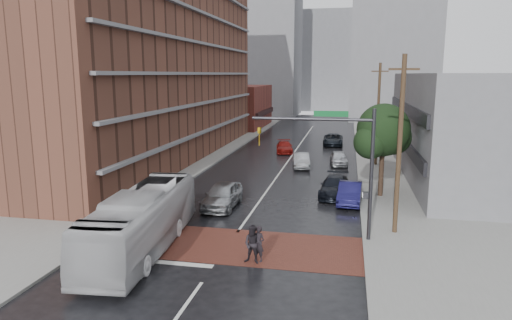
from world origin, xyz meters
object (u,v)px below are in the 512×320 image
(car_travel_a, at_px, (222,195))
(car_parked_near, at_px, (350,193))
(pedestrian_b, at_px, (253,244))
(car_travel_b, at_px, (301,160))
(suv_travel, at_px, (333,140))
(car_travel_c, at_px, (284,147))
(car_parked_far, at_px, (339,158))
(transit_bus, at_px, (142,221))
(pedestrian_a, at_px, (259,244))
(car_parked_mid, at_px, (335,186))

(car_travel_a, height_order, car_parked_near, car_travel_a)
(pedestrian_b, relative_size, car_travel_b, 0.44)
(suv_travel, bearing_deg, car_travel_c, -130.23)
(car_travel_c, height_order, car_parked_far, car_parked_far)
(transit_bus, bearing_deg, pedestrian_a, -7.02)
(pedestrian_b, bearing_deg, car_parked_mid, 81.52)
(pedestrian_a, xyz_separation_m, suv_travel, (2.24, 37.71, -0.16))
(transit_bus, distance_m, car_travel_b, 23.41)
(transit_bus, relative_size, car_parked_near, 2.53)
(pedestrian_b, distance_m, suv_travel, 38.07)
(car_travel_b, xyz_separation_m, car_parked_mid, (3.53, -9.93, 0.01))
(transit_bus, height_order, pedestrian_b, transit_bus)
(car_parked_mid, height_order, car_parked_far, car_parked_mid)
(car_travel_a, height_order, suv_travel, car_travel_a)
(car_parked_far, bearing_deg, suv_travel, 89.19)
(car_parked_near, height_order, car_parked_mid, car_parked_near)
(pedestrian_a, distance_m, car_parked_far, 25.15)
(car_travel_c, relative_size, car_parked_near, 1.00)
(transit_bus, xyz_separation_m, car_parked_near, (10.41, 11.00, -0.84))
(pedestrian_a, height_order, car_parked_near, pedestrian_a)
(pedestrian_b, bearing_deg, car_travel_c, 101.33)
(pedestrian_b, bearing_deg, car_parked_far, 88.32)
(car_travel_c, distance_m, car_parked_far, 8.92)
(pedestrian_a, bearing_deg, pedestrian_b, -102.32)
(car_travel_a, height_order, car_parked_mid, car_travel_a)
(car_travel_b, bearing_deg, transit_bus, -113.32)
(pedestrian_b, bearing_deg, car_parked_near, 74.55)
(car_travel_c, bearing_deg, suv_travel, 40.88)
(car_travel_b, xyz_separation_m, car_parked_near, (4.63, -11.66, 0.02))
(car_travel_c, relative_size, car_parked_mid, 0.89)
(car_travel_b, distance_m, suv_travel, 15.04)
(car_travel_b, distance_m, car_parked_near, 12.55)
(car_travel_a, xyz_separation_m, suv_travel, (6.40, 29.30, -0.13))
(car_travel_a, xyz_separation_m, car_parked_far, (7.39, 16.52, -0.16))
(pedestrian_b, relative_size, car_parked_near, 0.42)
(car_travel_b, bearing_deg, car_parked_far, 21.23)
(car_parked_near, xyz_separation_m, car_parked_far, (-1.10, 13.72, -0.03))
(transit_bus, relative_size, car_travel_c, 2.53)
(car_travel_a, relative_size, car_travel_c, 1.13)
(pedestrian_a, distance_m, pedestrian_b, 0.35)
(pedestrian_a, xyz_separation_m, car_travel_b, (-0.30, 22.88, -0.18))
(car_travel_a, xyz_separation_m, car_parked_near, (8.49, 2.81, -0.12))
(car_parked_near, bearing_deg, pedestrian_a, -107.82)
(transit_bus, distance_m, pedestrian_b, 5.93)
(pedestrian_b, relative_size, car_travel_a, 0.38)
(car_parked_far, bearing_deg, car_travel_c, 129.93)
(car_travel_b, relative_size, car_parked_mid, 0.87)
(pedestrian_b, xyz_separation_m, car_parked_far, (3.44, 25.22, -0.24))
(car_travel_c, height_order, suv_travel, suv_travel)
(car_parked_far, bearing_deg, car_travel_a, -119.34)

